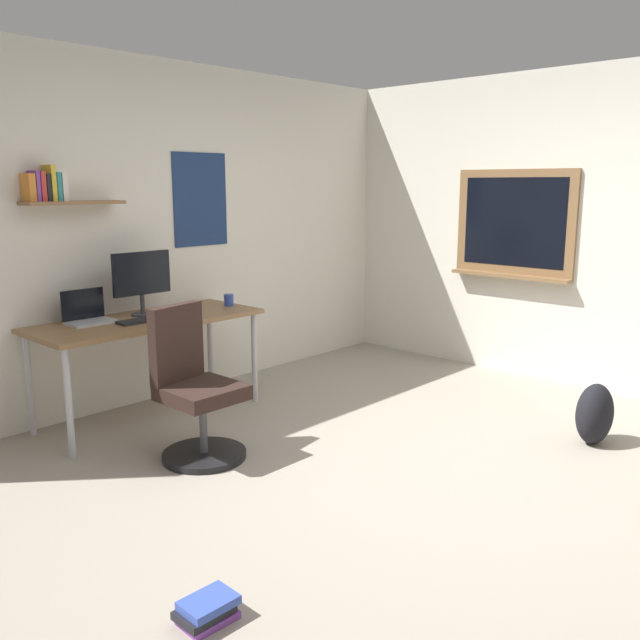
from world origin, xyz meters
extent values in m
plane|color=#9E9384|center=(0.00, 0.00, 0.00)|extent=(5.20, 5.20, 0.00)
cube|color=silver|center=(0.00, 2.45, 1.30)|extent=(5.00, 0.10, 2.60)
cube|color=olive|center=(-0.84, 2.30, 1.55)|extent=(0.68, 0.20, 0.02)
cube|color=navy|center=(0.29, 2.39, 1.55)|extent=(0.52, 0.01, 0.74)
cube|color=orange|center=(-1.13, 2.33, 1.65)|extent=(0.04, 0.14, 0.18)
cube|color=#7A3D99|center=(-1.09, 2.33, 1.66)|extent=(0.03, 0.14, 0.20)
cube|color=#C63833|center=(-1.05, 2.33, 1.66)|extent=(0.03, 0.14, 0.19)
cube|color=black|center=(-1.02, 2.33, 1.65)|extent=(0.03, 0.14, 0.18)
cube|color=gold|center=(-0.98, 2.33, 1.68)|extent=(0.03, 0.14, 0.24)
cube|color=teal|center=(-0.95, 2.33, 1.66)|extent=(0.03, 0.14, 0.19)
cube|color=silver|center=(-0.91, 2.33, 1.65)|extent=(0.04, 0.14, 0.18)
cube|color=silver|center=(2.45, 0.00, 1.30)|extent=(0.10, 5.00, 2.60)
cube|color=olive|center=(2.38, 0.72, 1.35)|extent=(0.04, 1.10, 0.90)
cube|color=black|center=(2.37, 0.72, 1.35)|extent=(0.01, 0.94, 0.76)
cube|color=olive|center=(2.34, 0.72, 0.89)|extent=(0.12, 1.10, 0.03)
cube|color=olive|center=(-0.48, 2.03, 0.72)|extent=(1.63, 0.68, 0.03)
cylinder|color=#B7B7BC|center=(-1.24, 1.75, 0.35)|extent=(0.04, 0.04, 0.71)
cylinder|color=#B7B7BC|center=(0.27, 1.75, 0.35)|extent=(0.04, 0.04, 0.71)
cylinder|color=#B7B7BC|center=(-1.24, 2.31, 0.35)|extent=(0.04, 0.04, 0.71)
cylinder|color=#B7B7BC|center=(0.27, 2.31, 0.35)|extent=(0.04, 0.04, 0.71)
cylinder|color=black|center=(-0.69, 1.14, 0.02)|extent=(0.52, 0.52, 0.04)
cylinder|color=#4C4C51|center=(-0.69, 1.14, 0.21)|extent=(0.05, 0.05, 0.34)
cube|color=black|center=(-0.69, 1.14, 0.42)|extent=(0.44, 0.44, 0.09)
cube|color=black|center=(-0.72, 1.34, 0.71)|extent=(0.41, 0.14, 0.48)
cube|color=#ADAFB5|center=(-0.85, 2.15, 0.75)|extent=(0.31, 0.21, 0.02)
cube|color=black|center=(-0.85, 2.25, 0.86)|extent=(0.31, 0.01, 0.21)
cylinder|color=#38383D|center=(-0.44, 2.15, 0.74)|extent=(0.17, 0.17, 0.01)
cylinder|color=#38383D|center=(-0.44, 2.15, 0.82)|extent=(0.03, 0.03, 0.14)
cube|color=black|center=(-0.44, 2.14, 1.05)|extent=(0.46, 0.02, 0.31)
cube|color=black|center=(-0.57, 1.95, 0.75)|extent=(0.37, 0.13, 0.02)
ellipsoid|color=#262628|center=(-0.29, 1.95, 0.75)|extent=(0.10, 0.06, 0.03)
cylinder|color=#334CA5|center=(0.23, 2.00, 0.78)|extent=(0.08, 0.08, 0.09)
ellipsoid|color=black|center=(1.21, -0.52, 0.20)|extent=(0.32, 0.22, 0.40)
cube|color=#7A3D99|center=(-1.65, -0.15, 0.01)|extent=(0.22, 0.16, 0.03)
cube|color=black|center=(-1.66, -0.15, 0.04)|extent=(0.21, 0.15, 0.03)
cube|color=#3851B2|center=(-1.65, -0.15, 0.08)|extent=(0.21, 0.15, 0.03)
camera|label=1|loc=(-3.05, -2.06, 1.67)|focal=37.64mm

